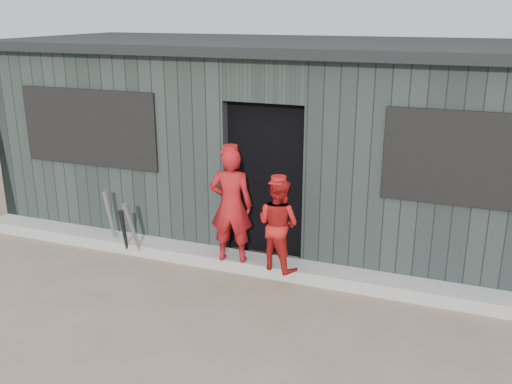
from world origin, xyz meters
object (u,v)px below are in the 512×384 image
at_px(player_red_right, 278,224).
at_px(player_grey_back, 303,205).
at_px(player_red_left, 231,205).
at_px(bat_right, 124,233).
at_px(dugout, 299,138).
at_px(bat_left, 111,220).
at_px(bat_mid, 133,230).

height_order(player_red_right, player_grey_back, player_grey_back).
bearing_deg(player_red_left, bat_right, -5.97).
bearing_deg(dugout, player_red_left, -98.39).
xyz_separation_m(bat_left, player_red_right, (2.32, -0.07, 0.28)).
bearing_deg(bat_right, bat_mid, 0.14).
relative_size(bat_left, player_grey_back, 0.59).
bearing_deg(player_red_right, player_grey_back, -77.99).
height_order(player_grey_back, dugout, dugout).
xyz_separation_m(bat_left, bat_right, (0.32, -0.18, -0.07)).
xyz_separation_m(bat_right, dugout, (1.68, 1.94, 0.95)).
xyz_separation_m(player_red_left, player_grey_back, (0.67, 0.70, -0.14)).
xyz_separation_m(bat_left, dugout, (2.00, 1.76, 0.87)).
bearing_deg(player_grey_back, dugout, -62.51).
bearing_deg(bat_mid, bat_left, 158.34).
relative_size(bat_left, player_red_right, 0.76).
xyz_separation_m(bat_right, player_grey_back, (2.08, 0.82, 0.36)).
distance_m(bat_right, player_red_right, 2.04).
distance_m(player_red_right, dugout, 1.96).
relative_size(bat_right, dugout, 0.08).
distance_m(bat_left, player_red_left, 1.78).
xyz_separation_m(bat_mid, bat_right, (-0.13, -0.00, -0.05)).
distance_m(bat_left, bat_right, 0.37).
relative_size(bat_left, bat_right, 1.18).
relative_size(player_red_right, dugout, 0.13).
height_order(bat_left, dugout, dugout).
xyz_separation_m(player_red_right, player_grey_back, (0.08, 0.72, 0.01)).
distance_m(bat_mid, dugout, 2.64).
bearing_deg(dugout, bat_mid, -128.60).
relative_size(player_red_left, dugout, 0.17).
bearing_deg(player_red_right, bat_left, 16.67).
relative_size(bat_mid, dugout, 0.10).
relative_size(bat_right, player_red_right, 0.65).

